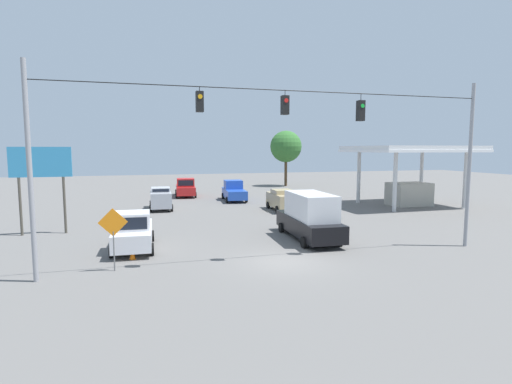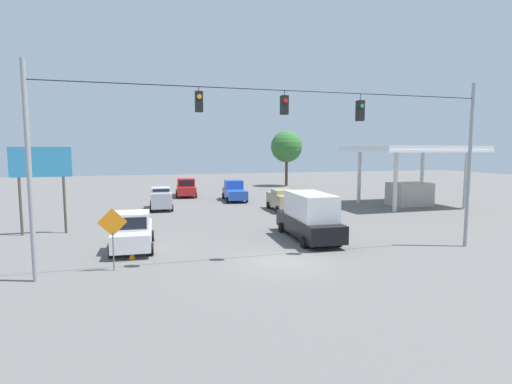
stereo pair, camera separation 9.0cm
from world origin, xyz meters
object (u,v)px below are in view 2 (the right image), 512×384
traffic_cone_second (135,241)px  work_zone_sign (112,227)px  pickup_truck_blue_oncoming_deep (234,191)px  gas_station (411,162)px  traffic_cone_third (135,232)px  overhead_signal_span (285,148)px  pickup_truck_white_parked_shoulder (133,232)px  tree_horizon_left (287,147)px  sedan_tan_oncoming_far (283,200)px  pickup_truck_red_withflow_deep (186,188)px  traffic_cone_fourth (133,225)px  traffic_cone_nearest (132,253)px  box_truck_black_crossing_near (309,216)px  roadside_billboard (41,170)px  sedan_silver_withflow_far (161,198)px

traffic_cone_second → work_zone_sign: (0.82, 4.33, 1.68)m
pickup_truck_blue_oncoming_deep → gas_station: gas_station is taller
traffic_cone_second → traffic_cone_third: same height
overhead_signal_span → gas_station: overhead_signal_span is taller
pickup_truck_white_parked_shoulder → tree_horizon_left: bearing=-122.6°
sedan_tan_oncoming_far → pickup_truck_white_parked_shoulder: bearing=40.8°
pickup_truck_red_withflow_deep → traffic_cone_fourth: bearing=73.1°
traffic_cone_nearest → traffic_cone_fourth: size_ratio=1.00×
gas_station → tree_horizon_left: 23.13m
box_truck_black_crossing_near → work_zone_sign: 11.51m
traffic_cone_second → traffic_cone_third: bearing=-89.9°
box_truck_black_crossing_near → traffic_cone_fourth: (10.30, -6.19, -1.09)m
pickup_truck_blue_oncoming_deep → traffic_cone_fourth: size_ratio=9.10×
pickup_truck_blue_oncoming_deep → traffic_cone_nearest: 23.24m
work_zone_sign → tree_horizon_left: tree_horizon_left is taller
box_truck_black_crossing_near → tree_horizon_left: tree_horizon_left is taller
overhead_signal_span → traffic_cone_nearest: 9.14m
traffic_cone_third → roadside_billboard: size_ratio=0.11×
traffic_cone_nearest → gas_station: 28.66m
sedan_tan_oncoming_far → sedan_silver_withflow_far: size_ratio=0.98×
sedan_silver_withflow_far → work_zone_sign: work_zone_sign is taller
sedan_silver_withflow_far → traffic_cone_second: (2.12, 13.99, -0.73)m
overhead_signal_span → roadside_billboard: overhead_signal_span is taller
traffic_cone_nearest → gas_station: (-25.48, -12.54, 3.87)m
pickup_truck_blue_oncoming_deep → tree_horizon_left: (-11.18, -14.25, 4.83)m
roadside_billboard → work_zone_sign: size_ratio=1.96×
traffic_cone_third → gas_station: (-25.40, -7.24, 3.87)m
traffic_cone_nearest → traffic_cone_third: same height
work_zone_sign → pickup_truck_red_withflow_deep: bearing=-102.6°
sedan_tan_oncoming_far → overhead_signal_span: bearing=70.4°
pickup_truck_white_parked_shoulder → roadside_billboard: 8.56m
traffic_cone_third → sedan_silver_withflow_far: bearing=-100.7°
sedan_silver_withflow_far → traffic_cone_second: bearing=81.4°
sedan_tan_oncoming_far → roadside_billboard: 19.09m
pickup_truck_red_withflow_deep → traffic_cone_fourth: (5.52, 18.19, -0.67)m
traffic_cone_third → gas_station: 26.70m
traffic_cone_fourth → work_zone_sign: work_zone_sign is taller
box_truck_black_crossing_near → pickup_truck_red_withflow_deep: bearing=-78.9°
pickup_truck_red_withflow_deep → sedan_silver_withflow_far: size_ratio=1.24×
traffic_cone_nearest → overhead_signal_span: bearing=161.7°
pickup_truck_white_parked_shoulder → traffic_cone_fourth: bearing=-89.1°
pickup_truck_blue_oncoming_deep → pickup_truck_white_parked_shoulder: (10.00, 18.91, -0.00)m
sedan_silver_withflow_far → gas_station: size_ratio=0.42×
overhead_signal_span → pickup_truck_red_withflow_deep: bearing=-86.6°
sedan_silver_withflow_far → box_truck_black_crossing_near: 16.93m
pickup_truck_white_parked_shoulder → box_truck_black_crossing_near: 10.23m
sedan_tan_oncoming_far → traffic_cone_third: (12.49, 7.60, -0.67)m
pickup_truck_red_withflow_deep → box_truck_black_crossing_near: 24.86m
overhead_signal_span → traffic_cone_nearest: overhead_signal_span is taller
sedan_silver_withflow_far → box_truck_black_crossing_near: bearing=118.3°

